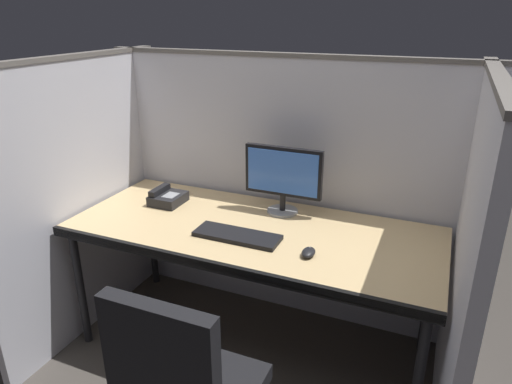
{
  "coord_description": "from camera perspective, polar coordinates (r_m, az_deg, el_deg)",
  "views": [
    {
      "loc": [
        0.85,
        -1.66,
        1.78
      ],
      "look_at": [
        0.0,
        0.35,
        0.92
      ],
      "focal_mm": 32.28,
      "sensor_mm": 36.0,
      "label": 1
    }
  ],
  "objects": [
    {
      "name": "ground_plane",
      "position": [
        2.58,
        -3.28,
        -22.21
      ],
      "size": [
        8.0,
        8.0,
        0.0
      ],
      "primitive_type": "plane",
      "color": "#423D38"
    },
    {
      "name": "cubicle_partition_rear",
      "position": [
        2.73,
        3.23,
        0.25
      ],
      "size": [
        2.21,
        0.06,
        1.57
      ],
      "color": "silver",
      "rests_on": "ground"
    },
    {
      "name": "cubicle_partition_left",
      "position": [
        2.8,
        -20.37,
        -0.6
      ],
      "size": [
        0.06,
        1.41,
        1.57
      ],
      "color": "silver",
      "rests_on": "ground"
    },
    {
      "name": "cubicle_partition_right",
      "position": [
        2.11,
        24.26,
        -8.58
      ],
      "size": [
        0.06,
        1.41,
        1.57
      ],
      "color": "silver",
      "rests_on": "ground"
    },
    {
      "name": "desk",
      "position": [
        2.39,
        -0.59,
        -5.64
      ],
      "size": [
        1.9,
        0.8,
        0.74
      ],
      "color": "tan",
      "rests_on": "ground"
    },
    {
      "name": "monitor_center",
      "position": [
        2.48,
        3.38,
        2.04
      ],
      "size": [
        0.43,
        0.17,
        0.37
      ],
      "color": "gray",
      "rests_on": "desk"
    },
    {
      "name": "keyboard_main",
      "position": [
        2.27,
        -2.34,
        -5.41
      ],
      "size": [
        0.43,
        0.15,
        0.02
      ],
      "primitive_type": "cube",
      "color": "black",
      "rests_on": "desk"
    },
    {
      "name": "computer_mouse",
      "position": [
        2.12,
        6.51,
        -7.45
      ],
      "size": [
        0.06,
        0.1,
        0.04
      ],
      "color": "black",
      "rests_on": "desk"
    },
    {
      "name": "desk_phone",
      "position": [
        2.71,
        -10.94,
        -0.7
      ],
      "size": [
        0.17,
        0.19,
        0.09
      ],
      "color": "black",
      "rests_on": "desk"
    }
  ]
}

